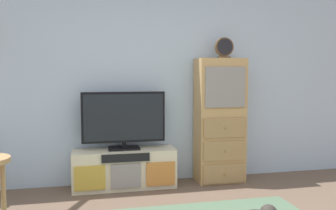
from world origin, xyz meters
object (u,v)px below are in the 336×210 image
at_px(media_console, 124,169).
at_px(side_cabinet, 220,121).
at_px(desk_clock, 224,48).
at_px(television, 124,119).

xyz_separation_m(media_console, side_cabinet, (1.18, 0.01, 0.53)).
bearing_deg(media_console, desk_clock, -0.22).
distance_m(media_console, desk_clock, 1.87).
distance_m(television, desk_clock, 1.48).
xyz_separation_m(media_console, desk_clock, (1.22, -0.00, 1.42)).
bearing_deg(television, side_cabinet, -0.67).
bearing_deg(media_console, side_cabinet, 0.50).
height_order(media_console, desk_clock, desk_clock).
relative_size(media_console, television, 1.23).
xyz_separation_m(television, side_cabinet, (1.18, -0.01, -0.05)).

